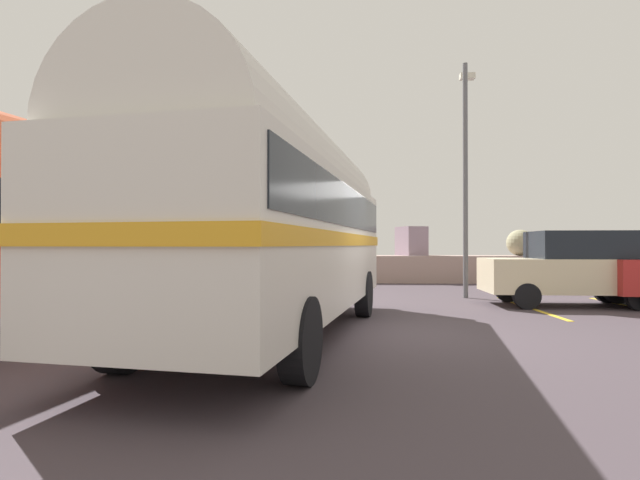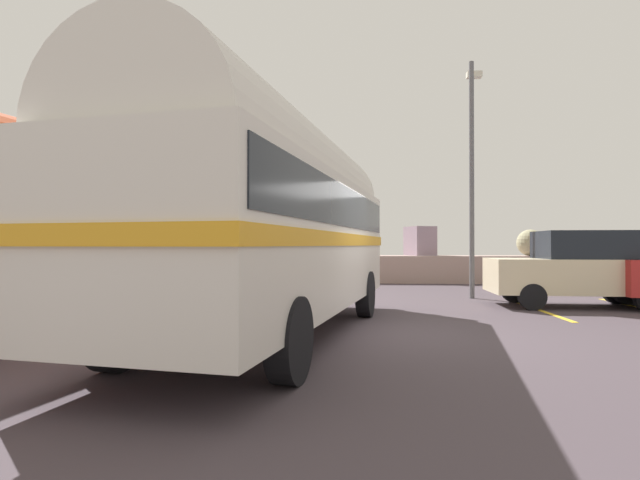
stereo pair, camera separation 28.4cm
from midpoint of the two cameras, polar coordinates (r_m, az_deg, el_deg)
name	(u,v)px [view 1 (the left image)]	position (r m, az deg, el deg)	size (l,w,h in m)	color
ground	(376,333)	(8.79, 5.55, -10.59)	(32.00, 26.00, 0.02)	#443A40
breakwater	(352,266)	(20.46, 3.26, -3.07)	(31.36, 2.17, 2.30)	#A2897F
vintage_coach	(277,214)	(8.23, -5.98, 2.99)	(3.96, 8.88, 3.70)	black
second_coach	(23,216)	(10.18, -31.75, 2.39)	(4.24, 8.90, 3.70)	black
parked_car_nearest	(571,268)	(13.77, 26.49, -2.87)	(4.17, 1.87, 1.86)	black
lamp_post	(466,167)	(15.02, 15.92, 8.11)	(0.57, 1.02, 6.78)	#5B5B60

